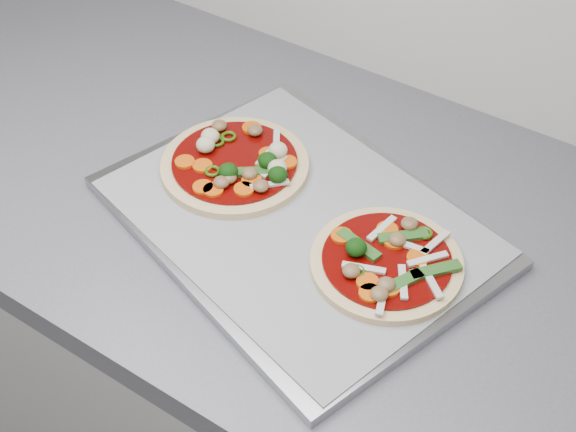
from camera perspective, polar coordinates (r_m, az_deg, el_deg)
The scene contains 4 objects.
baking_tray at distance 0.96m, azimuth 0.67°, elevation -0.39°, with size 0.44×0.33×0.01m, color #9A9A9F.
parchment at distance 0.95m, azimuth 0.67°, elevation -0.04°, with size 0.42×0.31×0.00m, color #9A9AA0.
pizza_left at distance 1.01m, azimuth -3.62°, elevation 3.76°, with size 0.25×0.25×0.03m.
pizza_right at distance 0.89m, azimuth 7.00°, elevation -3.23°, with size 0.23×0.23×0.03m.
Camera 1 is at (-0.26, 0.70, 1.58)m, focal length 50.00 mm.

